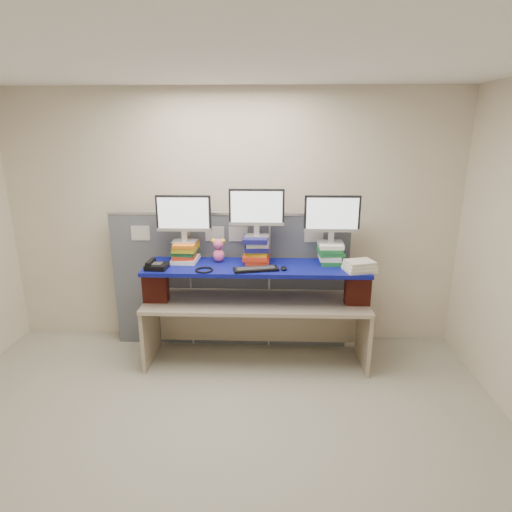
{
  "coord_description": "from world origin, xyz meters",
  "views": [
    {
      "loc": [
        0.48,
        -2.65,
        2.36
      ],
      "look_at": [
        0.3,
        1.4,
        1.16
      ],
      "focal_mm": 30.0,
      "sensor_mm": 36.0,
      "label": 1
    }
  ],
  "objects_px": {
    "monitor_center": "(257,210)",
    "keyboard": "(256,269)",
    "desk": "(256,313)",
    "monitor_right": "(332,216)",
    "monitor_left": "(184,216)",
    "blue_board": "(256,268)",
    "desk_phone": "(156,266)"
  },
  "relations": [
    {
      "from": "monitor_center",
      "to": "keyboard",
      "type": "bearing_deg",
      "value": -89.45
    },
    {
      "from": "monitor_center",
      "to": "keyboard",
      "type": "height_order",
      "value": "monitor_center"
    },
    {
      "from": "desk",
      "to": "monitor_right",
      "type": "height_order",
      "value": "monitor_right"
    },
    {
      "from": "monitor_right",
      "to": "monitor_left",
      "type": "bearing_deg",
      "value": 180.0
    },
    {
      "from": "blue_board",
      "to": "keyboard",
      "type": "relative_size",
      "value": 4.93
    },
    {
      "from": "monitor_center",
      "to": "desk",
      "type": "bearing_deg",
      "value": -90.9
    },
    {
      "from": "monitor_center",
      "to": "keyboard",
      "type": "xyz_separation_m",
      "value": [
        0.0,
        -0.27,
        -0.53
      ]
    },
    {
      "from": "monitor_right",
      "to": "desk_phone",
      "type": "height_order",
      "value": "monitor_right"
    },
    {
      "from": "desk",
      "to": "monitor_left",
      "type": "relative_size",
      "value": 4.14
    },
    {
      "from": "monitor_left",
      "to": "monitor_center",
      "type": "bearing_deg",
      "value": -0.0
    },
    {
      "from": "desk_phone",
      "to": "monitor_right",
      "type": "bearing_deg",
      "value": 12.81
    },
    {
      "from": "monitor_left",
      "to": "desk",
      "type": "bearing_deg",
      "value": -9.27
    },
    {
      "from": "blue_board",
      "to": "monitor_left",
      "type": "height_order",
      "value": "monitor_left"
    },
    {
      "from": "monitor_left",
      "to": "desk_phone",
      "type": "distance_m",
      "value": 0.57
    },
    {
      "from": "desk_phone",
      "to": "monitor_center",
      "type": "bearing_deg",
      "value": 19.08
    },
    {
      "from": "monitor_right",
      "to": "keyboard",
      "type": "distance_m",
      "value": 0.92
    },
    {
      "from": "blue_board",
      "to": "monitor_right",
      "type": "height_order",
      "value": "monitor_right"
    },
    {
      "from": "monitor_left",
      "to": "keyboard",
      "type": "height_order",
      "value": "monitor_left"
    },
    {
      "from": "monitor_right",
      "to": "desk",
      "type": "bearing_deg",
      "value": -170.96
    },
    {
      "from": "desk",
      "to": "monitor_center",
      "type": "relative_size",
      "value": 4.14
    },
    {
      "from": "monitor_left",
      "to": "monitor_center",
      "type": "relative_size",
      "value": 1.0
    },
    {
      "from": "monitor_left",
      "to": "monitor_center",
      "type": "xyz_separation_m",
      "value": [
        0.73,
        0.01,
        0.07
      ]
    },
    {
      "from": "keyboard",
      "to": "desk_phone",
      "type": "height_order",
      "value": "desk_phone"
    },
    {
      "from": "monitor_left",
      "to": "monitor_center",
      "type": "height_order",
      "value": "monitor_center"
    },
    {
      "from": "monitor_left",
      "to": "desk_phone",
      "type": "height_order",
      "value": "monitor_left"
    },
    {
      "from": "monitor_center",
      "to": "desk_phone",
      "type": "distance_m",
      "value": 1.12
    },
    {
      "from": "keyboard",
      "to": "monitor_left",
      "type": "bearing_deg",
      "value": 146.55
    },
    {
      "from": "desk",
      "to": "monitor_center",
      "type": "height_order",
      "value": "monitor_center"
    },
    {
      "from": "monitor_left",
      "to": "desk_phone",
      "type": "bearing_deg",
      "value": -133.35
    },
    {
      "from": "desk",
      "to": "monitor_left",
      "type": "height_order",
      "value": "monitor_left"
    },
    {
      "from": "monitor_center",
      "to": "monitor_right",
      "type": "xyz_separation_m",
      "value": [
        0.74,
        0.01,
        -0.06
      ]
    },
    {
      "from": "monitor_center",
      "to": "keyboard",
      "type": "distance_m",
      "value": 0.59
    }
  ]
}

